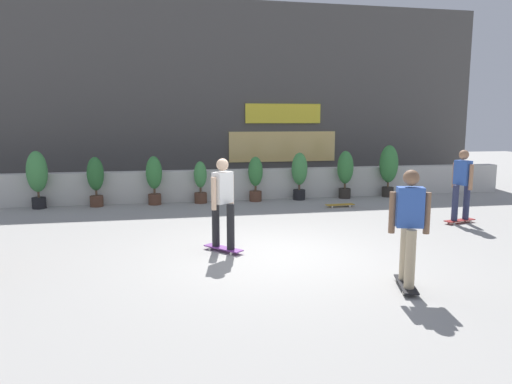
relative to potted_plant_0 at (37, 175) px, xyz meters
The scene contains 15 objects.
ground_plane 7.64m from the potted_plant_0, 47.02° to the right, with size 48.00×48.00×0.00m, color #9E9B96.
planter_wall 5.21m from the potted_plant_0, ahead, with size 18.00×0.40×0.90m, color beige.
building_backdrop 7.21m from the potted_plant_0, 40.68° to the left, with size 20.00×2.08×6.50m.
potted_plant_0 is the anchor object (origin of this frame).
potted_plant_1 1.50m from the potted_plant_0, ahead, with size 0.45×0.45×1.37m.
potted_plant_2 3.06m from the potted_plant_0, ahead, with size 0.45×0.45×1.37m.
potted_plant_3 4.36m from the potted_plant_0, ahead, with size 0.37×0.37×1.20m.
potted_plant_4 5.97m from the potted_plant_0, ahead, with size 0.42×0.42×1.31m.
potted_plant_5 7.30m from the potted_plant_0, ahead, with size 0.47×0.47×1.41m.
potted_plant_6 8.75m from the potted_plant_0, ahead, with size 0.49×0.49×1.44m.
potted_plant_7 10.17m from the potted_plant_0, ahead, with size 0.56×0.56×1.60m.
skater_by_wall_left 10.75m from the potted_plant_0, 21.13° to the right, with size 0.82×0.55×1.70m.
skater_far_left 6.77m from the potted_plant_0, 50.16° to the right, with size 0.67×0.74×1.70m.
skater_foreground 10.09m from the potted_plant_0, 48.94° to the right, with size 0.54×0.82×1.70m.
skateboard_near_camera 8.22m from the potted_plant_0, ahead, with size 0.81×0.24×0.08m.
Camera 1 is at (-1.89, -7.97, 2.37)m, focal length 33.30 mm.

